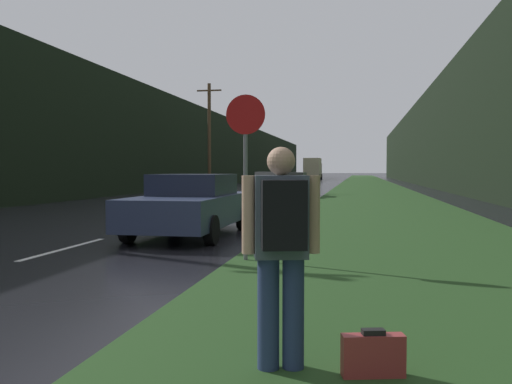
% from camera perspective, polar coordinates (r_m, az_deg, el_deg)
% --- Properties ---
extents(grass_verge, '(6.00, 240.00, 0.02)m').
position_cam_1_polar(grass_verge, '(42.24, 12.01, 0.22)').
color(grass_verge, '#26471E').
rests_on(grass_verge, ground_plane).
extents(lane_stripe_b, '(0.12, 3.00, 0.01)m').
position_cam_1_polar(lane_stripe_b, '(11.06, -19.42, -5.63)').
color(lane_stripe_b, silver).
rests_on(lane_stripe_b, ground_plane).
extents(lane_stripe_c, '(0.12, 3.00, 0.01)m').
position_cam_1_polar(lane_stripe_c, '(17.43, -7.76, -2.66)').
color(lane_stripe_c, silver).
rests_on(lane_stripe_c, ground_plane).
extents(lane_stripe_d, '(0.12, 3.00, 0.01)m').
position_cam_1_polar(lane_stripe_d, '(24.15, -2.47, -1.27)').
color(lane_stripe_d, silver).
rests_on(lane_stripe_d, ground_plane).
extents(lane_stripe_e, '(0.12, 3.00, 0.01)m').
position_cam_1_polar(lane_stripe_e, '(31.00, 0.50, -0.48)').
color(lane_stripe_e, silver).
rests_on(lane_stripe_e, ground_plane).
extents(lane_stripe_f, '(0.12, 3.00, 0.01)m').
position_cam_1_polar(lane_stripe_f, '(37.90, 2.39, 0.02)').
color(lane_stripe_f, silver).
rests_on(lane_stripe_f, ground_plane).
extents(treeline_far_side, '(2.00, 140.00, 7.26)m').
position_cam_1_polar(treeline_far_side, '(54.35, -5.23, 4.52)').
color(treeline_far_side, black).
rests_on(treeline_far_side, ground_plane).
extents(treeline_near_side, '(2.00, 140.00, 8.76)m').
position_cam_1_polar(treeline_near_side, '(52.73, 18.38, 5.31)').
color(treeline_near_side, black).
rests_on(treeline_near_side, ground_plane).
extents(utility_pole_far, '(1.80, 0.24, 7.74)m').
position_cam_1_polar(utility_pole_far, '(39.31, -4.94, 5.93)').
color(utility_pole_far, '#4C3823').
rests_on(utility_pole_far, ground_plane).
extents(stop_sign, '(0.65, 0.07, 2.75)m').
position_cam_1_polar(stop_sign, '(8.93, -1.11, 3.37)').
color(stop_sign, slate).
rests_on(stop_sign, ground_plane).
extents(hitchhiker_with_backpack, '(0.57, 0.47, 1.68)m').
position_cam_1_polar(hitchhiker_with_backpack, '(4.01, 2.70, -5.44)').
color(hitchhiker_with_backpack, navy).
rests_on(hitchhiker_with_backpack, ground_plane).
extents(suitcase, '(0.47, 0.22, 0.36)m').
position_cam_1_polar(suitcase, '(4.15, 12.22, -16.53)').
color(suitcase, '#9E3333').
rests_on(suitcase, ground_plane).
extents(car_passing_near, '(1.99, 4.73, 1.41)m').
position_cam_1_polar(car_passing_near, '(12.61, -6.82, -1.32)').
color(car_passing_near, '#2D3856').
rests_on(car_passing_near, ground_plane).
extents(car_passing_far, '(1.85, 4.78, 1.39)m').
position_cam_1_polar(car_passing_far, '(31.33, 3.80, 0.83)').
color(car_passing_far, '#4C514C').
rests_on(car_passing_far, ground_plane).
extents(car_oncoming, '(2.03, 4.23, 1.39)m').
position_cam_1_polar(car_oncoming, '(43.46, 1.18, 1.23)').
color(car_oncoming, '#BCBCBC').
rests_on(car_oncoming, ground_plane).
extents(delivery_truck, '(2.64, 7.14, 3.42)m').
position_cam_1_polar(delivery_truck, '(86.98, 6.01, 2.48)').
color(delivery_truck, '#6E684F').
rests_on(delivery_truck, ground_plane).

